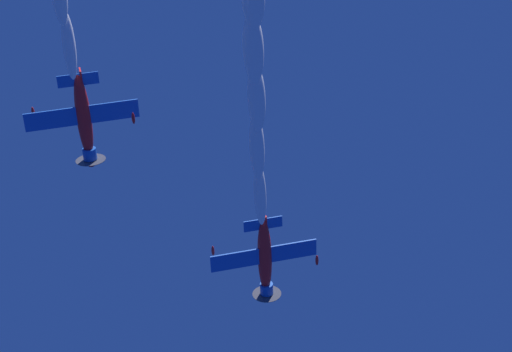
% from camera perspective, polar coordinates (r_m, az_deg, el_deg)
% --- Properties ---
extents(airplane_lead, '(8.24, 8.97, 3.22)m').
position_cam_1_polar(airplane_lead, '(65.66, 0.66, -6.12)').
color(airplane_lead, red).
extents(airplane_left_wingman, '(8.24, 8.91, 3.27)m').
position_cam_1_polar(airplane_left_wingman, '(64.72, -12.50, 4.04)').
color(airplane_left_wingman, red).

